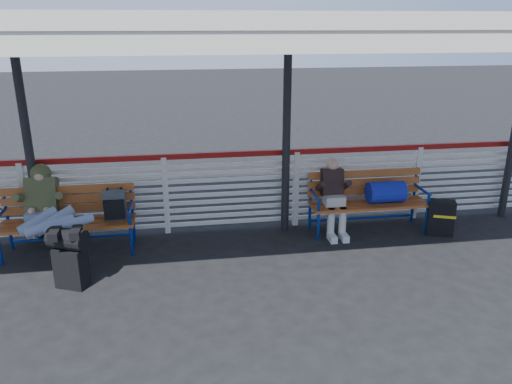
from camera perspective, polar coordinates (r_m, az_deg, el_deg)
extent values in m
plane|color=black|center=(6.12, -10.17, -11.59)|extent=(60.00, 60.00, 0.00)
cube|color=silver|center=(7.60, -10.26, -0.41)|extent=(12.00, 0.04, 1.04)
cube|color=maroon|center=(7.43, -10.53, 3.96)|extent=(12.00, 0.06, 0.08)
cube|color=silver|center=(6.19, -11.78, 18.59)|extent=(12.60, 3.60, 0.16)
cube|color=silver|center=(4.44, -12.57, 16.91)|extent=(12.60, 0.06, 0.30)
cylinder|color=black|center=(7.49, -24.62, 5.05)|extent=(0.12, 0.12, 3.00)
cylinder|color=black|center=(7.38, 3.50, 6.54)|extent=(0.12, 0.12, 3.00)
cube|color=black|center=(6.50, -20.35, -8.10)|extent=(0.42, 0.35, 0.50)
cylinder|color=black|center=(6.35, -20.74, -5.03)|extent=(0.52, 0.42, 0.26)
cube|color=#AC4E21|center=(7.31, -20.73, -3.41)|extent=(1.80, 0.50, 0.04)
cube|color=#AC4E21|center=(7.46, -20.59, -0.74)|extent=(1.80, 0.10, 0.40)
cylinder|color=navy|center=(7.45, -27.24, -5.81)|extent=(0.04, 0.04, 0.45)
cylinder|color=navy|center=(7.08, -14.06, -5.42)|extent=(0.04, 0.04, 0.45)
cylinder|color=navy|center=(7.78, -26.48, -2.89)|extent=(0.04, 0.04, 0.90)
cylinder|color=navy|center=(7.43, -13.92, -2.36)|extent=(0.04, 0.04, 0.90)
cube|color=#43464A|center=(7.14, -15.81, -1.46)|extent=(0.29, 0.18, 0.41)
cube|color=#AC4E21|center=(7.75, 12.81, -1.37)|extent=(1.80, 0.50, 0.04)
cube|color=#AC4E21|center=(7.90, 12.27, 1.11)|extent=(1.80, 0.10, 0.40)
cylinder|color=navy|center=(7.39, 7.09, -3.92)|extent=(0.04, 0.04, 0.45)
cylinder|color=navy|center=(8.01, 18.89, -3.00)|extent=(0.04, 0.04, 0.45)
cylinder|color=navy|center=(7.73, 6.22, -1.06)|extent=(0.04, 0.04, 0.90)
cylinder|color=navy|center=(8.33, 17.59, -0.39)|extent=(0.04, 0.04, 0.90)
cylinder|color=#100F8B|center=(7.79, 14.62, -0.01)|extent=(0.55, 0.32, 0.32)
cube|color=#8192AE|center=(7.41, -23.38, -2.72)|extent=(0.36, 0.26, 0.18)
cube|color=#414926|center=(7.51, -23.29, -0.32)|extent=(0.42, 0.38, 0.53)
sphere|color=#414926|center=(7.52, -23.39, 1.94)|extent=(0.28, 0.28, 0.28)
sphere|color=tan|center=(7.49, -23.45, 1.78)|extent=(0.21, 0.21, 0.21)
cube|color=black|center=(6.28, -22.01, -4.47)|extent=(0.11, 0.27, 0.10)
cube|color=black|center=(6.23, -19.86, -4.39)|extent=(0.11, 0.27, 0.10)
cube|color=beige|center=(7.57, 8.90, -0.97)|extent=(0.30, 0.24, 0.16)
cube|color=black|center=(7.62, 8.68, 1.15)|extent=(0.32, 0.23, 0.42)
sphere|color=tan|center=(7.56, 8.73, 3.15)|extent=(0.19, 0.19, 0.19)
cylinder|color=beige|center=(7.49, 8.54, -3.56)|extent=(0.11, 0.11, 0.46)
cylinder|color=beige|center=(7.54, 9.85, -3.46)|extent=(0.11, 0.11, 0.46)
cube|color=silver|center=(7.48, 8.70, -5.19)|extent=(0.10, 0.24, 0.10)
cube|color=silver|center=(7.53, 10.01, -5.08)|extent=(0.10, 0.24, 0.10)
cube|color=black|center=(8.05, 20.34, -2.75)|extent=(0.44, 0.34, 0.53)
cube|color=yellow|center=(7.94, 20.79, -2.69)|extent=(0.30, 0.14, 0.04)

